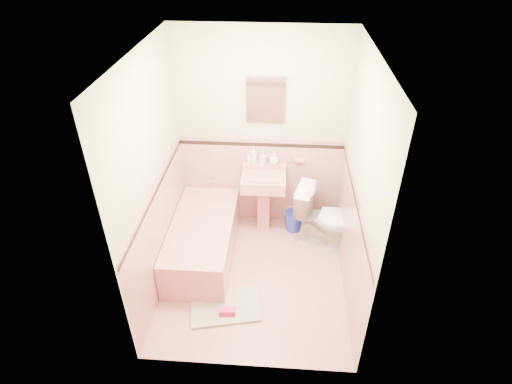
# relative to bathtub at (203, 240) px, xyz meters

# --- Properties ---
(floor) EXTENTS (2.20, 2.20, 0.00)m
(floor) POSITION_rel_bathtub_xyz_m (0.63, -0.33, -0.23)
(floor) COLOR tan
(floor) RESTS_ON ground
(ceiling) EXTENTS (2.20, 2.20, 0.00)m
(ceiling) POSITION_rel_bathtub_xyz_m (0.63, -0.33, 2.27)
(ceiling) COLOR white
(ceiling) RESTS_ON ground
(wall_back) EXTENTS (2.50, 0.00, 2.50)m
(wall_back) POSITION_rel_bathtub_xyz_m (0.63, 0.77, 1.02)
(wall_back) COLOR #F1E2C4
(wall_back) RESTS_ON ground
(wall_front) EXTENTS (2.50, 0.00, 2.50)m
(wall_front) POSITION_rel_bathtub_xyz_m (0.63, -1.43, 1.02)
(wall_front) COLOR #F1E2C4
(wall_front) RESTS_ON ground
(wall_left) EXTENTS (0.00, 2.50, 2.50)m
(wall_left) POSITION_rel_bathtub_xyz_m (-0.37, -0.33, 1.02)
(wall_left) COLOR #F1E2C4
(wall_left) RESTS_ON ground
(wall_right) EXTENTS (0.00, 2.50, 2.50)m
(wall_right) POSITION_rel_bathtub_xyz_m (1.63, -0.33, 1.02)
(wall_right) COLOR #F1E2C4
(wall_right) RESTS_ON ground
(wainscot_back) EXTENTS (2.00, 0.00, 2.00)m
(wainscot_back) POSITION_rel_bathtub_xyz_m (0.63, 0.76, 0.38)
(wainscot_back) COLOR #CD8D8A
(wainscot_back) RESTS_ON ground
(wainscot_front) EXTENTS (2.00, 0.00, 2.00)m
(wainscot_front) POSITION_rel_bathtub_xyz_m (0.63, -1.42, 0.38)
(wainscot_front) COLOR #CD8D8A
(wainscot_front) RESTS_ON ground
(wainscot_left) EXTENTS (0.00, 2.20, 2.20)m
(wainscot_left) POSITION_rel_bathtub_xyz_m (-0.36, -0.33, 0.38)
(wainscot_left) COLOR #CD8D8A
(wainscot_left) RESTS_ON ground
(wainscot_right) EXTENTS (0.00, 2.20, 2.20)m
(wainscot_right) POSITION_rel_bathtub_xyz_m (1.62, -0.33, 0.38)
(wainscot_right) COLOR #CD8D8A
(wainscot_right) RESTS_ON ground
(accent_back) EXTENTS (2.00, 0.00, 2.00)m
(accent_back) POSITION_rel_bathtub_xyz_m (0.63, 0.75, 0.90)
(accent_back) COLOR black
(accent_back) RESTS_ON ground
(accent_front) EXTENTS (2.00, 0.00, 2.00)m
(accent_front) POSITION_rel_bathtub_xyz_m (0.63, -1.41, 0.90)
(accent_front) COLOR black
(accent_front) RESTS_ON ground
(accent_left) EXTENTS (0.00, 2.20, 2.20)m
(accent_left) POSITION_rel_bathtub_xyz_m (-0.35, -0.33, 0.89)
(accent_left) COLOR black
(accent_left) RESTS_ON ground
(accent_right) EXTENTS (0.00, 2.20, 2.20)m
(accent_right) POSITION_rel_bathtub_xyz_m (1.61, -0.33, 0.89)
(accent_right) COLOR black
(accent_right) RESTS_ON ground
(cap_back) EXTENTS (2.00, 0.00, 2.00)m
(cap_back) POSITION_rel_bathtub_xyz_m (0.63, 0.75, 0.99)
(cap_back) COLOR #CB8D8F
(cap_back) RESTS_ON ground
(cap_front) EXTENTS (2.00, 0.00, 2.00)m
(cap_front) POSITION_rel_bathtub_xyz_m (0.63, -1.41, 0.99)
(cap_front) COLOR #CB8D8F
(cap_front) RESTS_ON ground
(cap_left) EXTENTS (0.00, 2.20, 2.20)m
(cap_left) POSITION_rel_bathtub_xyz_m (-0.35, -0.33, 1.00)
(cap_left) COLOR #CB8D8F
(cap_left) RESTS_ON ground
(cap_right) EXTENTS (0.00, 2.20, 2.20)m
(cap_right) POSITION_rel_bathtub_xyz_m (1.61, -0.33, 1.00)
(cap_right) COLOR #CB8D8F
(cap_right) RESTS_ON ground
(bathtub) EXTENTS (0.70, 1.50, 0.45)m
(bathtub) POSITION_rel_bathtub_xyz_m (0.00, 0.00, 0.00)
(bathtub) COLOR tan
(bathtub) RESTS_ON floor
(tub_faucet) EXTENTS (0.04, 0.12, 0.04)m
(tub_faucet) POSITION_rel_bathtub_xyz_m (0.00, 0.72, 0.41)
(tub_faucet) COLOR silver
(tub_faucet) RESTS_ON wall_back
(sink) EXTENTS (0.53, 0.48, 0.83)m
(sink) POSITION_rel_bathtub_xyz_m (0.68, 0.53, 0.19)
(sink) COLOR tan
(sink) RESTS_ON floor
(sink_faucet) EXTENTS (0.02, 0.02, 0.10)m
(sink_faucet) POSITION_rel_bathtub_xyz_m (0.68, 0.67, 0.72)
(sink_faucet) COLOR silver
(sink_faucet) RESTS_ON sink
(medicine_cabinet) EXTENTS (0.43, 0.04, 0.54)m
(medicine_cabinet) POSITION_rel_bathtub_xyz_m (0.68, 0.74, 1.47)
(medicine_cabinet) COLOR white
(medicine_cabinet) RESTS_ON wall_back
(soap_dish) EXTENTS (0.12, 0.07, 0.04)m
(soap_dish) POSITION_rel_bathtub_xyz_m (1.10, 0.73, 0.72)
(soap_dish) COLOR tan
(soap_dish) RESTS_ON wall_back
(soap_bottle_left) EXTENTS (0.09, 0.09, 0.23)m
(soap_bottle_left) POSITION_rel_bathtub_xyz_m (0.55, 0.71, 0.77)
(soap_bottle_left) COLOR #B2B2B2
(soap_bottle_left) RESTS_ON sink
(soap_bottle_mid) EXTENTS (0.08, 0.09, 0.16)m
(soap_bottle_mid) POSITION_rel_bathtub_xyz_m (0.66, 0.71, 0.74)
(soap_bottle_mid) COLOR #B2B2B2
(soap_bottle_mid) RESTS_ON sink
(soap_bottle_right) EXTENTS (0.13, 0.13, 0.15)m
(soap_bottle_right) POSITION_rel_bathtub_xyz_m (0.79, 0.71, 0.73)
(soap_bottle_right) COLOR #B2B2B2
(soap_bottle_right) RESTS_ON sink
(tube) EXTENTS (0.04, 0.04, 0.12)m
(tube) POSITION_rel_bathtub_xyz_m (0.49, 0.71, 0.72)
(tube) COLOR white
(tube) RESTS_ON sink
(toilet) EXTENTS (0.87, 0.63, 0.80)m
(toilet) POSITION_rel_bathtub_xyz_m (1.46, 0.30, 0.17)
(toilet) COLOR white
(toilet) RESTS_ON floor
(bucket) EXTENTS (0.25, 0.25, 0.25)m
(bucket) POSITION_rel_bathtub_xyz_m (1.07, 0.57, -0.10)
(bucket) COLOR #2035BB
(bucket) RESTS_ON floor
(bath_mat) EXTENTS (0.79, 0.61, 0.03)m
(bath_mat) POSITION_rel_bathtub_xyz_m (0.36, -0.78, -0.21)
(bath_mat) COLOR gray
(bath_mat) RESTS_ON floor
(shoe) EXTENTS (0.17, 0.09, 0.07)m
(shoe) POSITION_rel_bathtub_xyz_m (0.40, -0.88, -0.16)
(shoe) COLOR #BF1E59
(shoe) RESTS_ON bath_mat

